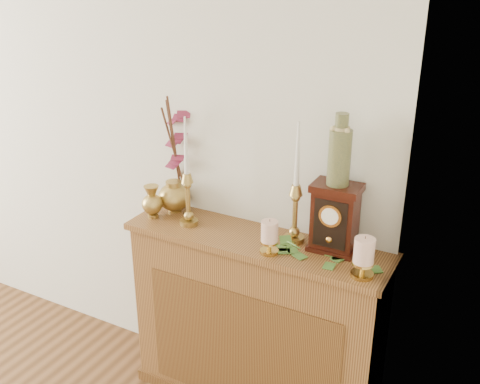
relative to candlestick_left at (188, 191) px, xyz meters
The scene contains 10 objects.
console_shelf 0.75m from the candlestick_left, ahead, with size 1.24×0.34×0.93m.
candlestick_left is the anchor object (origin of this frame).
candlestick_center 0.51m from the candlestick_left, ahead, with size 0.09×0.09×0.55m.
bud_vase 0.22m from the candlestick_left, behind, with size 0.10×0.10×0.16m.
ginger_jar 0.22m from the candlestick_left, 136.94° to the left, with size 0.25×0.26×0.59m.
pillar_candle_left 0.47m from the candlestick_left, ahead, with size 0.08×0.08×0.16m.
pillar_candle_right 0.87m from the candlestick_left, ahead, with size 0.09×0.09×0.18m.
ivy_garland 0.70m from the candlestick_left, ahead, with size 0.42×0.21×0.09m.
mantel_clock 0.69m from the candlestick_left, ahead, with size 0.20×0.15×0.30m.
ceramic_vase 0.74m from the candlestick_left, ahead, with size 0.09×0.09×0.30m.
Camera 1 is at (2.41, 0.09, 2.10)m, focal length 42.00 mm.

